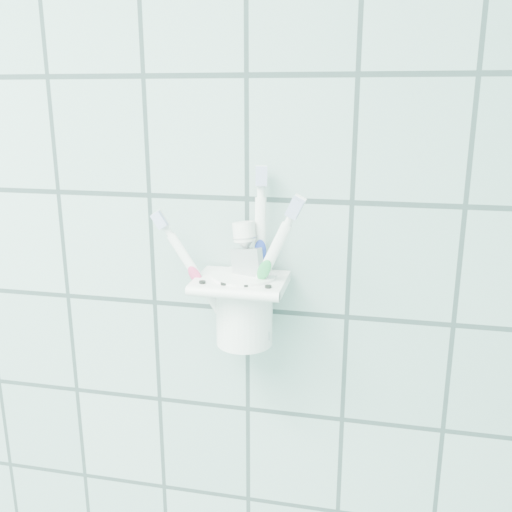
{
  "coord_description": "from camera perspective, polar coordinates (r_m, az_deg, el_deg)",
  "views": [
    {
      "loc": [
        0.82,
        0.5,
        1.53
      ],
      "look_at": [
        0.7,
        1.1,
        1.35
      ],
      "focal_mm": 40.0,
      "sensor_mm": 36.0,
      "label": 1
    }
  ],
  "objects": [
    {
      "name": "cup",
      "position": [
        0.72,
        -1.18,
        -5.03
      ],
      "size": [
        0.08,
        0.08,
        0.09
      ],
      "color": "white",
      "rests_on": "holder_bracket"
    },
    {
      "name": "toothbrush_pink",
      "position": [
        0.7,
        -1.96,
        -1.13
      ],
      "size": [
        0.1,
        0.02,
        0.18
      ],
      "rotation": [
        -0.09,
        -0.58,
        0.11
      ],
      "color": "white",
      "rests_on": "cup"
    },
    {
      "name": "toothpaste_tube",
      "position": [
        0.7,
        -0.11,
        -1.86
      ],
      "size": [
        0.05,
        0.04,
        0.16
      ],
      "rotation": [
        -0.06,
        -0.14,
        -0.3
      ],
      "color": "silver",
      "rests_on": "cup"
    },
    {
      "name": "toothbrush_orange",
      "position": [
        0.71,
        -2.32,
        0.17
      ],
      "size": [
        0.09,
        0.04,
        0.21
      ],
      "rotation": [
        0.14,
        0.46,
        -0.08
      ],
      "color": "white",
      "rests_on": "cup"
    },
    {
      "name": "toothbrush_blue",
      "position": [
        0.7,
        0.27,
        0.06
      ],
      "size": [
        0.02,
        0.04,
        0.22
      ],
      "rotation": [
        -0.13,
        0.02,
        0.23
      ],
      "color": "white",
      "rests_on": "cup"
    },
    {
      "name": "holder_bracket",
      "position": [
        0.71,
        -1.5,
        -2.77
      ],
      "size": [
        0.11,
        0.1,
        0.03
      ],
      "color": "white",
      "rests_on": "wall_back"
    }
  ]
}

